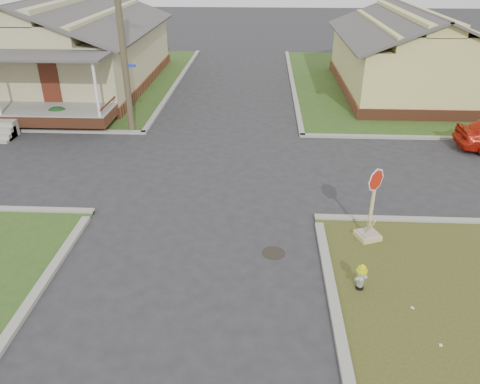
{
  "coord_description": "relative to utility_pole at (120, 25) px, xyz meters",
  "views": [
    {
      "loc": [
        1.82,
        -11.25,
        7.52
      ],
      "look_at": [
        1.19,
        1.0,
        1.1
      ],
      "focal_mm": 35.0,
      "sensor_mm": 36.0,
      "label": 1
    }
  ],
  "objects": [
    {
      "name": "fire_hydrant",
      "position": [
        8.5,
        -10.88,
        -4.22
      ],
      "size": [
        0.27,
        0.27,
        0.72
      ],
      "rotation": [
        0.0,
        0.0,
        0.39
      ],
      "color": "black",
      "rests_on": "ground"
    },
    {
      "name": "ground",
      "position": [
        4.2,
        -8.9,
        -4.66
      ],
      "size": [
        120.0,
        120.0,
        0.0
      ],
      "primitive_type": "plane",
      "color": "#28272A",
      "rests_on": "ground"
    },
    {
      "name": "corner_house",
      "position": [
        -5.8,
        7.78,
        -2.38
      ],
      "size": [
        10.1,
        15.5,
        5.3
      ],
      "color": "brown",
      "rests_on": "ground"
    },
    {
      "name": "hedge_right",
      "position": [
        -3.58,
        0.42,
        -4.12
      ],
      "size": [
        1.28,
        1.05,
        0.98
      ],
      "primitive_type": "ellipsoid",
      "color": "#133617",
      "rests_on": "verge_far_left"
    },
    {
      "name": "side_house_yellow",
      "position": [
        14.2,
        7.6,
        -2.47
      ],
      "size": [
        7.6,
        11.6,
        4.7
      ],
      "color": "brown",
      "rests_on": "ground"
    },
    {
      "name": "manhole",
      "position": [
        6.4,
        -9.4,
        -4.66
      ],
      "size": [
        0.64,
        0.64,
        0.01
      ],
      "primitive_type": "cylinder",
      "color": "black",
      "rests_on": "ground"
    },
    {
      "name": "stop_sign",
      "position": [
        9.13,
        -8.56,
        -4.13
      ],
      "size": [
        0.63,
        0.61,
        2.22
      ],
      "rotation": [
        0.0,
        0.0,
        0.37
      ],
      "color": "tan",
      "rests_on": "ground"
    },
    {
      "name": "curbs",
      "position": [
        4.2,
        -3.9,
        -4.66
      ],
      "size": [
        80.0,
        40.0,
        0.12
      ],
      "primitive_type": null,
      "color": "gray",
      "rests_on": "ground"
    },
    {
      "name": "utility_pole",
      "position": [
        0.0,
        0.0,
        0.0
      ],
      "size": [
        1.8,
        0.28,
        9.0
      ],
      "color": "#403725",
      "rests_on": "ground"
    },
    {
      "name": "verge_far_left",
      "position": [
        -8.8,
        9.1,
        -4.64
      ],
      "size": [
        19.0,
        19.0,
        0.05
      ],
      "primitive_type": "cube",
      "color": "#2C4C1B",
      "rests_on": "ground"
    }
  ]
}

